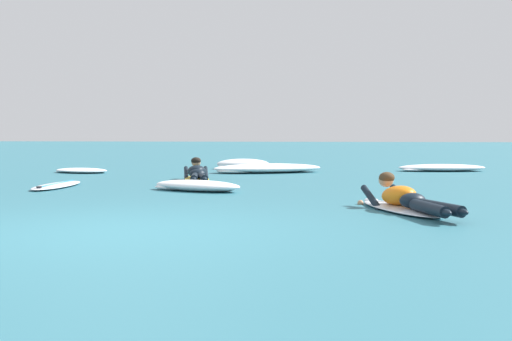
{
  "coord_description": "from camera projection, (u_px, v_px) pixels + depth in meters",
  "views": [
    {
      "loc": [
        2.36,
        -6.46,
        1.03
      ],
      "look_at": [
        0.82,
        4.63,
        0.38
      ],
      "focal_mm": 45.08,
      "sensor_mm": 36.0,
      "label": 1
    }
  ],
  "objects": [
    {
      "name": "drifting_surfboard",
      "position": [
        57.0,
        185.0,
        12.22
      ],
      "size": [
        0.71,
        2.11,
        0.16
      ],
      "color": "silver",
      "rests_on": "ground"
    },
    {
      "name": "surfer_far",
      "position": [
        197.0,
        174.0,
        13.8
      ],
      "size": [
        1.06,
        2.55,
        0.54
      ],
      "color": "yellow",
      "rests_on": "ground"
    },
    {
      "name": "ground_plane",
      "position": [
        253.0,
        173.0,
        16.66
      ],
      "size": [
        120.0,
        120.0,
        0.0
      ],
      "primitive_type": "plane",
      "color": "#2D6B7A"
    },
    {
      "name": "whitewater_back",
      "position": [
        442.0,
        168.0,
        17.39
      ],
      "size": [
        2.48,
        1.32,
        0.19
      ],
      "color": "white",
      "rests_on": "ground"
    },
    {
      "name": "whitewater_mid_left",
      "position": [
        243.0,
        164.0,
        18.48
      ],
      "size": [
        1.7,
        1.33,
        0.29
      ],
      "color": "white",
      "rests_on": "ground"
    },
    {
      "name": "whitewater_far_band",
      "position": [
        197.0,
        186.0,
        11.42
      ],
      "size": [
        1.86,
        1.25,
        0.19
      ],
      "color": "white",
      "rests_on": "ground"
    },
    {
      "name": "whitewater_mid_right",
      "position": [
        82.0,
        171.0,
        16.69
      ],
      "size": [
        1.72,
        1.34,
        0.12
      ],
      "color": "white",
      "rests_on": "ground"
    },
    {
      "name": "whitewater_front",
      "position": [
        268.0,
        168.0,
        16.76
      ],
      "size": [
        3.13,
        2.25,
        0.23
      ],
      "color": "white",
      "rests_on": "ground"
    },
    {
      "name": "surfer_near",
      "position": [
        404.0,
        201.0,
        8.41
      ],
      "size": [
        1.3,
        2.42,
        0.55
      ],
      "color": "silver",
      "rests_on": "ground"
    }
  ]
}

